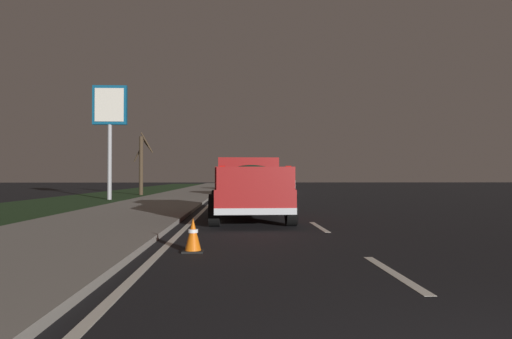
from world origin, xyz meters
name	(u,v)px	position (x,y,z in m)	size (l,w,h in m)	color
ground	(271,197)	(27.00, 0.00, 0.00)	(144.00, 144.00, 0.00)	black
sidewalk_shoulder	(180,196)	(27.00, 5.70, 0.06)	(108.00, 4.00, 0.12)	gray
grass_verge	(98,197)	(27.00, 10.70, 0.00)	(108.00, 6.00, 0.01)	#1E3819
lane_markings	(231,196)	(28.99, 2.55, 0.00)	(108.00, 3.54, 0.01)	silver
pickup_truck	(249,187)	(12.06, 1.75, 0.98)	(5.49, 2.41, 1.87)	maroon
sedan_white	(282,182)	(38.49, -1.80, 0.78)	(4.41, 2.03, 1.54)	silver
sedan_tan	(245,184)	(28.65, 1.62, 0.78)	(4.43, 2.06, 1.54)	#9E845B
sedan_silver	(242,182)	(40.90, 1.72, 0.78)	(4.45, 2.10, 1.54)	#B2B5BA
gas_price_sign	(110,114)	(24.29, 9.28, 4.79)	(0.27, 1.90, 6.41)	#99999E
street_light_near	(1,22)	(9.64, 7.86, 5.05)	(0.36, 1.97, 8.45)	#4C4C51
bare_tree_far	(141,164)	(30.80, 8.87, 2.21)	(0.70, 1.42, 4.40)	#423323
traffic_cone_near	(193,235)	(6.18, 2.84, 0.28)	(0.36, 0.36, 0.58)	black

